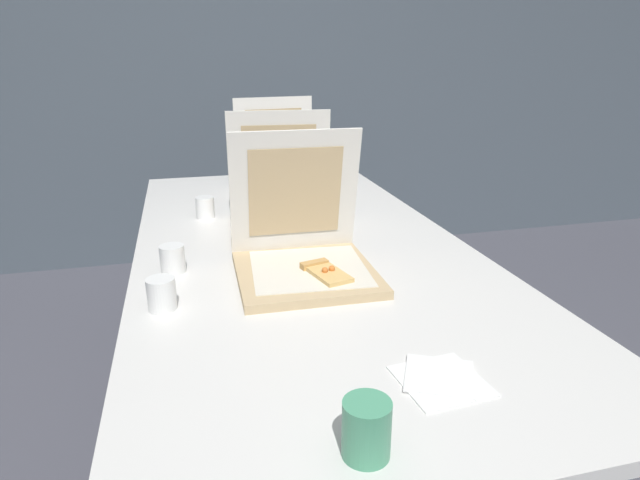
{
  "coord_description": "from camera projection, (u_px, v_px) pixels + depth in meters",
  "views": [
    {
      "loc": [
        -0.32,
        -0.93,
        1.29
      ],
      "look_at": [
        0.02,
        0.4,
        0.81
      ],
      "focal_mm": 30.05,
      "sensor_mm": 36.0,
      "label": 1
    }
  ],
  "objects": [
    {
      "name": "napkin_pile",
      "position": [
        440.0,
        379.0,
        0.94
      ],
      "size": [
        0.16,
        0.17,
        0.01
      ],
      "color": "white",
      "rests_on": "table"
    },
    {
      "name": "wall_back",
      "position": [
        229.0,
        51.0,
        3.25
      ],
      "size": [
        10.0,
        0.1,
        2.6
      ],
      "primitive_type": "cube",
      "color": "#4C5660",
      "rests_on": "ground"
    },
    {
      "name": "cup_white_far",
      "position": [
        205.0,
        207.0,
        1.85
      ],
      "size": [
        0.06,
        0.06,
        0.07
      ],
      "primitive_type": "cylinder",
      "color": "white",
      "rests_on": "table"
    },
    {
      "name": "pizza_box_front",
      "position": [
        304.0,
        255.0,
        1.37
      ],
      "size": [
        0.35,
        0.35,
        0.36
      ],
      "rotation": [
        0.0,
        0.0,
        -0.02
      ],
      "color": "tan",
      "rests_on": "table"
    },
    {
      "name": "pizza_box_back",
      "position": [
        285.0,
        177.0,
        2.22
      ],
      "size": [
        0.39,
        0.4,
        0.37
      ],
      "rotation": [
        0.0,
        0.0,
        0.14
      ],
      "color": "tan",
      "rests_on": "table"
    },
    {
      "name": "cup_printed_front",
      "position": [
        366.0,
        429.0,
        0.75
      ],
      "size": [
        0.07,
        0.07,
        0.09
      ],
      "primitive_type": "cylinder",
      "color": "#4C9E75",
      "rests_on": "table"
    },
    {
      "name": "cup_white_near_center",
      "position": [
        172.0,
        259.0,
        1.39
      ],
      "size": [
        0.06,
        0.06,
        0.07
      ],
      "primitive_type": "cylinder",
      "color": "white",
      "rests_on": "table"
    },
    {
      "name": "cup_white_near_left",
      "position": [
        162.0,
        294.0,
        1.19
      ],
      "size": [
        0.06,
        0.06,
        0.07
      ],
      "primitive_type": "cylinder",
      "color": "white",
      "rests_on": "table"
    },
    {
      "name": "table",
      "position": [
        301.0,
        258.0,
        1.63
      ],
      "size": [
        0.96,
        2.01,
        0.75
      ],
      "color": "silver",
      "rests_on": "ground"
    },
    {
      "name": "pizza_box_middle",
      "position": [
        284.0,
        211.0,
        1.75
      ],
      "size": [
        0.37,
        0.38,
        0.36
      ],
      "rotation": [
        0.0,
        0.0,
        -0.09
      ],
      "color": "tan",
      "rests_on": "table"
    }
  ]
}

